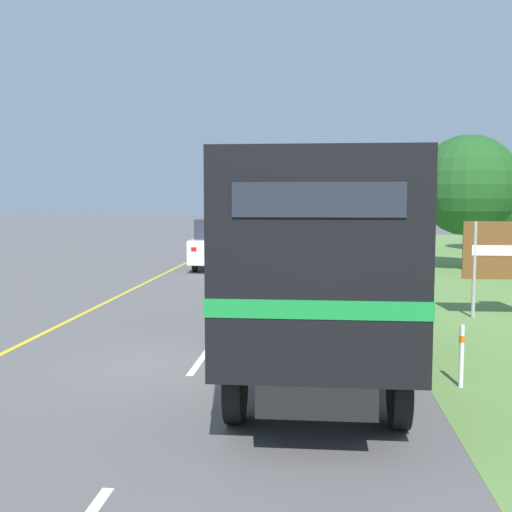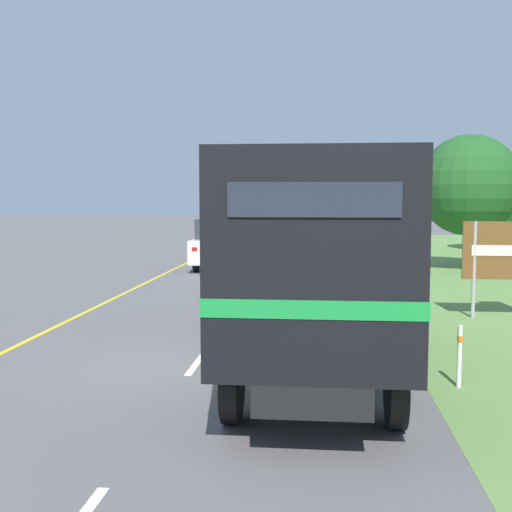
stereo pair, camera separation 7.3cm
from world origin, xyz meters
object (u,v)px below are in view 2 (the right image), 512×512
Objects in this scene: lead_car_white at (220,244)px; roadside_tree_mid at (469,185)px; horse_trailer_truck at (315,256)px; highway_sign at (505,252)px; roadside_tree_far at (505,191)px; delineator_post at (459,354)px.

roadside_tree_mid reaches higher than lead_car_white.
lead_car_white is 0.81× the size of roadside_tree_mid.
roadside_tree_mid is (5.88, 15.76, 1.42)m from horse_trailer_truck.
horse_trailer_truck is 6.88m from highway_sign.
roadside_tree_far is at bearing 66.84° from roadside_tree_mid.
highway_sign reaches higher than lead_car_white.
horse_trailer_truck is 2.63m from delineator_post.
highway_sign is at bearing 69.00° from delineator_post.
lead_car_white is at bearing -144.74° from roadside_tree_far.
horse_trailer_truck is at bearing -110.46° from roadside_tree_mid.
roadside_tree_far is at bearing 73.28° from delineator_post.
roadside_tree_mid is at bearing 2.83° from lead_car_white.
lead_car_white reaches higher than delineator_post.
delineator_post is (-7.68, -25.55, -2.69)m from roadside_tree_far.
highway_sign is at bearing 50.22° from horse_trailer_truck.
horse_trailer_truck is at bearing -111.47° from roadside_tree_far.
lead_car_white is 0.84× the size of roadside_tree_far.
roadside_tree_mid is (1.49, 10.48, 1.76)m from highway_sign.
horse_trailer_truck is 2.95× the size of highway_sign.
horse_trailer_truck is 26.91m from roadside_tree_far.
roadside_tree_far is (3.96, 9.25, -0.13)m from roadside_tree_mid.
lead_car_white is at bearing 111.07° from delineator_post.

